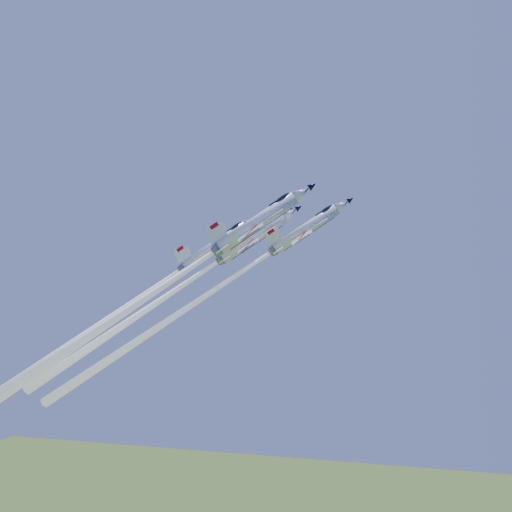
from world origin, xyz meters
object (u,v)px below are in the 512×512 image
(jet_right, at_px, (155,292))
(jet_lead, at_px, (201,299))
(jet_left, at_px, (167,296))
(jet_slot, at_px, (107,320))

(jet_right, bearing_deg, jet_lead, 131.50)
(jet_left, distance_m, jet_slot, 11.05)
(jet_right, distance_m, jet_slot, 15.58)
(jet_lead, relative_size, jet_left, 1.03)
(jet_lead, xyz_separation_m, jet_left, (-8.46, 4.45, 0.72))
(jet_lead, height_order, jet_slot, jet_lead)
(jet_lead, relative_size, jet_slot, 0.91)
(jet_left, relative_size, jet_slot, 0.89)
(jet_lead, xyz_separation_m, jet_right, (-4.60, -7.46, 0.93))
(jet_right, height_order, jet_slot, jet_right)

